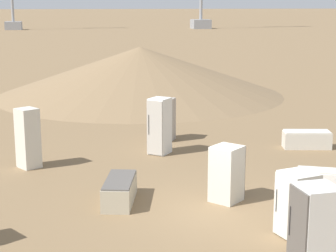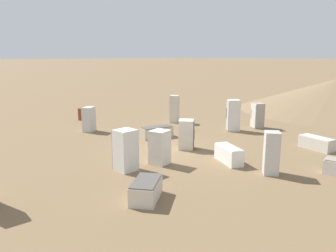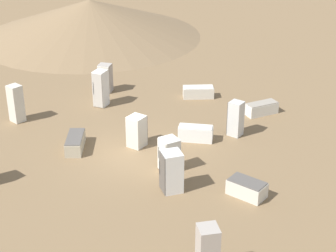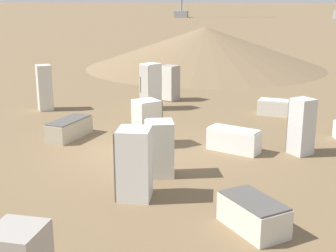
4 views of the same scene
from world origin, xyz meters
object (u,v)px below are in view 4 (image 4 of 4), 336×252
Objects in this scene: discarded_fridge_2 at (134,164)px; discarded_fridge_12 at (69,128)px; discarded_fridge_4 at (44,88)px; discarded_fridge_1 at (279,108)px; discarded_fridge_9 at (159,149)px; discarded_fridge_3 at (234,140)px; discarded_fridge_8 at (151,86)px; discarded_fridge_13 at (170,83)px; discarded_fridge_6 at (147,123)px; discarded_fridge_10 at (301,126)px; discarded_fridge_7 at (253,214)px.

discarded_fridge_2 is 0.89× the size of discarded_fridge_12.
discarded_fridge_2 is at bearing -87.66° from discarded_fridge_4.
discarded_fridge_1 is 1.19× the size of discarded_fridge_9.
discarded_fridge_1 is at bearing -175.06° from discarded_fridge_3.
discarded_fridge_8 is (1.47, -9.10, 0.12)m from discarded_fridge_2.
discarded_fridge_12 is (3.65, -2.92, -0.43)m from discarded_fridge_9.
discarded_fridge_2 is 5.61m from discarded_fridge_12.
discarded_fridge_2 is 0.89× the size of discarded_fridge_4.
discarded_fridge_13 is (1.26, -9.43, 0.06)m from discarded_fridge_9.
discarded_fridge_6 is at bearing 122.04° from discarded_fridge_13.
discarded_fridge_6 reaches higher than discarded_fridge_3.
discarded_fridge_3 is 0.88× the size of discarded_fridge_8.
discarded_fridge_10 reaches higher than discarded_fridge_1.
discarded_fridge_1 is 8.43m from discarded_fridge_12.
discarded_fridge_12 is at bearing 98.62° from discarded_fridge_13.
discarded_fridge_7 is at bearing -152.61° from discarded_fridge_9.
discarded_fridge_8 is (5.34, -0.24, 0.66)m from discarded_fridge_1.
discarded_fridge_10 is at bearing -49.75° from discarded_fridge_2.
discarded_fridge_6 is at bearing 5.56° from discarded_fridge_12.
discarded_fridge_10 reaches higher than discarded_fridge_6.
discarded_fridge_2 is 1.59m from discarded_fridge_9.
discarded_fridge_3 reaches higher than discarded_fridge_12.
discarded_fridge_2 reaches higher than discarded_fridge_6.
discarded_fridge_10 reaches higher than discarded_fridge_12.
discarded_fridge_3 is 3.06m from discarded_fridge_9.
discarded_fridge_12 is (7.53, -0.46, -0.54)m from discarded_fridge_10.
discarded_fridge_7 is 0.96× the size of discarded_fridge_10.
discarded_fridge_3 is at bearing 45.12° from discarded_fridge_6.
discarded_fridge_13 is at bearing 1.43° from discarded_fridge_2.
discarded_fridge_4 is at bearing 137.48° from discarded_fridge_12.
discarded_fridge_8 reaches higher than discarded_fridge_12.
discarded_fridge_2 is 4.11m from discarded_fridge_6.
discarded_fridge_12 is 6.95m from discarded_fridge_13.
discarded_fridge_10 is (-5.67, 5.09, -0.11)m from discarded_fridge_8.
discarded_fridge_12 is (7.20, 4.38, 0.00)m from discarded_fridge_1.
discarded_fridge_1 is at bearing -27.06° from discarded_fridge_2.
discarded_fridge_1 is 9.74m from discarded_fridge_4.
discarded_fridge_7 is at bearing -115.62° from discarded_fridge_2.
discarded_fridge_4 reaches higher than discarded_fridge_6.
discarded_fridge_8 is at bearing -81.11° from discarded_fridge_1.
discarded_fridge_2 is 11.02m from discarded_fridge_13.
discarded_fridge_4 reaches higher than discarded_fridge_1.
discarded_fridge_12 is at bearing -47.19° from discarded_fridge_1.
discarded_fridge_6 is at bearing 3.91° from discarded_fridge_9.
discarded_fridge_9 is 0.92× the size of discarded_fridge_13.
discarded_fridge_6 is (4.42, 4.78, 0.43)m from discarded_fridge_1.
discarded_fridge_9 is (-6.15, 6.66, -0.21)m from discarded_fridge_4.
discarded_fridge_7 is 0.86× the size of discarded_fridge_12.
discarded_fridge_2 is 4.53m from discarded_fridge_3.
discarded_fridge_7 is at bearing -80.43° from discarded_fridge_4.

